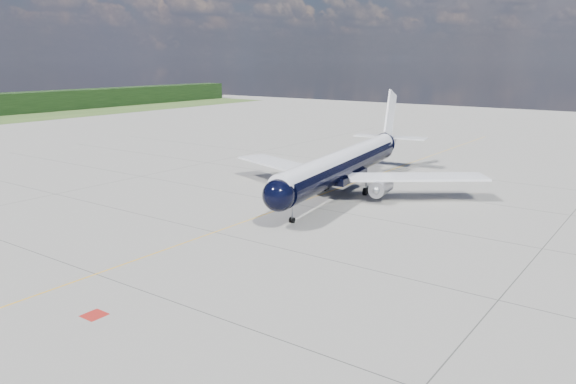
% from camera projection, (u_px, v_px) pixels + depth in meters
% --- Properties ---
extents(ground, '(320.00, 320.00, 0.00)m').
position_uv_depth(ground, '(316.00, 196.00, 76.40)').
color(ground, gray).
rests_on(ground, ground).
extents(taxiway_centerline, '(0.16, 160.00, 0.01)m').
position_uv_depth(taxiway_centerline, '(294.00, 204.00, 72.45)').
color(taxiway_centerline, '#EBA60C').
rests_on(taxiway_centerline, ground).
extents(red_marking, '(1.60, 1.60, 0.01)m').
position_uv_depth(red_marking, '(94.00, 315.00, 40.98)').
color(red_marking, maroon).
rests_on(red_marking, ground).
extents(main_airliner, '(37.59, 46.19, 13.38)m').
position_uv_depth(main_airliner, '(346.00, 163.00, 77.79)').
color(main_airliner, black).
rests_on(main_airliner, ground).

